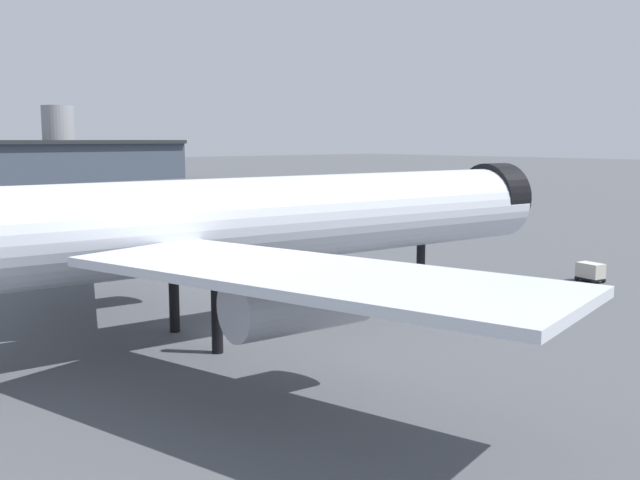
# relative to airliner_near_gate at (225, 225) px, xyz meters

# --- Properties ---
(ground) EXTENTS (900.00, 900.00, 0.00)m
(ground) POSITION_rel_airliner_near_gate_xyz_m (0.79, 1.00, -7.80)
(ground) COLOR #4C4F54
(airliner_near_gate) EXTENTS (64.23, 58.50, 17.71)m
(airliner_near_gate) POSITION_rel_airliner_near_gate_xyz_m (0.00, 0.00, 0.00)
(airliner_near_gate) COLOR silver
(airliner_near_gate) RESTS_ON ground
(service_truck_front) EXTENTS (5.61, 5.41, 3.00)m
(service_truck_front) POSITION_rel_airliner_near_gate_xyz_m (18.51, 34.20, -6.21)
(service_truck_front) COLOR black
(service_truck_front) RESTS_ON ground
(baggage_cart_trailing) EXTENTS (2.23, 2.61, 1.82)m
(baggage_cart_trailing) POSITION_rel_airliner_near_gate_xyz_m (37.43, -6.01, -6.83)
(baggage_cart_trailing) COLOR black
(baggage_cart_trailing) RESTS_ON ground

